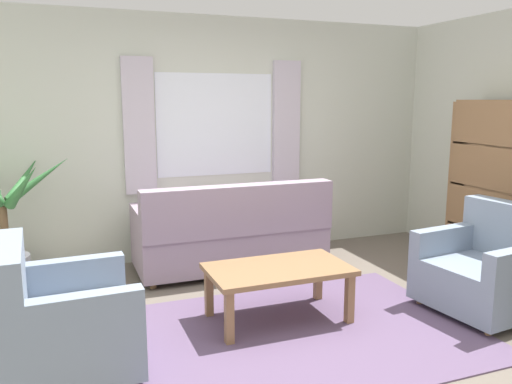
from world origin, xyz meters
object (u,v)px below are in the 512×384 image
at_px(potted_plant, 4,232).
at_px(bookshelf, 492,186).
at_px(armchair_left, 59,321).
at_px(armchair_right, 487,269).
at_px(coffee_table, 278,274).
at_px(couch, 232,235).

xyz_separation_m(potted_plant, bookshelf, (4.47, -1.20, 0.34)).
xyz_separation_m(armchair_left, armchair_right, (3.29, -0.19, 0.00)).
bearing_deg(coffee_table, couch, 87.76).
xyz_separation_m(armchair_right, coffee_table, (-1.68, 0.44, 0.03)).
bearing_deg(coffee_table, potted_plant, 143.68).
bearing_deg(armchair_right, couch, -143.61).
distance_m(coffee_table, potted_plant, 2.54).
distance_m(armchair_right, potted_plant, 4.20).
bearing_deg(coffee_table, armchair_right, -14.58).
relative_size(coffee_table, potted_plant, 0.87).
relative_size(armchair_right, bookshelf, 0.54).
relative_size(armchair_left, potted_plant, 0.70).
xyz_separation_m(armchair_right, potted_plant, (-3.72, 1.94, 0.19)).
bearing_deg(potted_plant, coffee_table, -36.32).
xyz_separation_m(armchair_right, bookshelf, (0.75, 0.74, 0.53)).
relative_size(couch, coffee_table, 1.73).
distance_m(couch, potted_plant, 2.11).
xyz_separation_m(couch, bookshelf, (2.38, -0.99, 0.52)).
bearing_deg(couch, coffee_table, 87.76).
bearing_deg(bookshelf, potted_plant, 75.00).
height_order(armchair_left, potted_plant, potted_plant).
height_order(armchair_right, coffee_table, armchair_right).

